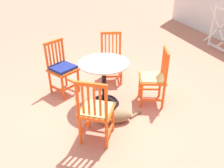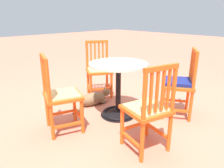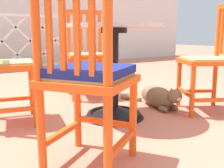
{
  "view_description": "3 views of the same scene",
  "coord_description": "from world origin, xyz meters",
  "px_view_note": "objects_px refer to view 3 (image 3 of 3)",
  "views": [
    {
      "loc": [
        2.86,
        -0.7,
        2.09
      ],
      "look_at": [
        0.02,
        0.15,
        0.42
      ],
      "focal_mm": 36.27,
      "sensor_mm": 36.0,
      "label": 1
    },
    {
      "loc": [
        -1.96,
        1.94,
        1.32
      ],
      "look_at": [
        -0.11,
        0.17,
        0.47
      ],
      "focal_mm": 33.68,
      "sensor_mm": 36.0,
      "label": 2
    },
    {
      "loc": [
        -1.28,
        -1.61,
        0.66
      ],
      "look_at": [
        -0.05,
        0.2,
        0.24
      ],
      "focal_mm": 42.27,
      "sensor_mm": 36.0,
      "label": 3
    }
  ],
  "objects_px": {
    "cafe_table": "(114,82)",
    "tabby_cat": "(159,97)",
    "orange_chair_near_fence": "(3,65)",
    "orange_chair_at_corner": "(87,56)",
    "orange_chair_by_planter": "(209,61)",
    "orange_chair_facing_out": "(88,79)"
  },
  "relations": [
    {
      "from": "cafe_table",
      "to": "orange_chair_by_planter",
      "type": "bearing_deg",
      "value": -22.07
    },
    {
      "from": "orange_chair_facing_out",
      "to": "orange_chair_at_corner",
      "type": "relative_size",
      "value": 1.0
    },
    {
      "from": "orange_chair_near_fence",
      "to": "orange_chair_facing_out",
      "type": "distance_m",
      "value": 0.94
    },
    {
      "from": "orange_chair_by_planter",
      "to": "orange_chair_at_corner",
      "type": "relative_size",
      "value": 1.0
    },
    {
      "from": "orange_chair_near_fence",
      "to": "tabby_cat",
      "type": "height_order",
      "value": "orange_chair_near_fence"
    },
    {
      "from": "orange_chair_by_planter",
      "to": "orange_chair_at_corner",
      "type": "xyz_separation_m",
      "value": [
        -0.58,
        1.07,
        0.0
      ]
    },
    {
      "from": "cafe_table",
      "to": "tabby_cat",
      "type": "bearing_deg",
      "value": -0.04
    },
    {
      "from": "tabby_cat",
      "to": "cafe_table",
      "type": "bearing_deg",
      "value": 179.96
    },
    {
      "from": "orange_chair_near_fence",
      "to": "orange_chair_at_corner",
      "type": "distance_m",
      "value": 1.02
    },
    {
      "from": "orange_chair_facing_out",
      "to": "orange_chair_at_corner",
      "type": "distance_m",
      "value": 1.54
    },
    {
      "from": "orange_chair_near_fence",
      "to": "cafe_table",
      "type": "bearing_deg",
      "value": -24.42
    },
    {
      "from": "orange_chair_near_fence",
      "to": "orange_chair_facing_out",
      "type": "bearing_deg",
      "value": -78.54
    },
    {
      "from": "orange_chair_by_planter",
      "to": "orange_chair_at_corner",
      "type": "bearing_deg",
      "value": 118.52
    },
    {
      "from": "orange_chair_facing_out",
      "to": "orange_chair_at_corner",
      "type": "xyz_separation_m",
      "value": [
        0.74,
        1.35,
        -0.01
      ]
    },
    {
      "from": "orange_chair_by_planter",
      "to": "tabby_cat",
      "type": "xyz_separation_m",
      "value": [
        -0.26,
        0.31,
        -0.34
      ]
    },
    {
      "from": "orange_chair_near_fence",
      "to": "orange_chair_at_corner",
      "type": "bearing_deg",
      "value": 24.51
    },
    {
      "from": "orange_chair_near_fence",
      "to": "orange_chair_by_planter",
      "type": "bearing_deg",
      "value": -23.24
    },
    {
      "from": "orange_chair_facing_out",
      "to": "tabby_cat",
      "type": "xyz_separation_m",
      "value": [
        1.06,
        0.58,
        -0.35
      ]
    },
    {
      "from": "orange_chair_facing_out",
      "to": "orange_chair_by_planter",
      "type": "relative_size",
      "value": 1.0
    },
    {
      "from": "cafe_table",
      "to": "orange_chair_facing_out",
      "type": "relative_size",
      "value": 0.83
    },
    {
      "from": "cafe_table",
      "to": "orange_chair_by_planter",
      "type": "xyz_separation_m",
      "value": [
        0.76,
        -0.31,
        0.15
      ]
    },
    {
      "from": "orange_chair_by_planter",
      "to": "orange_chair_at_corner",
      "type": "distance_m",
      "value": 1.22
    }
  ]
}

